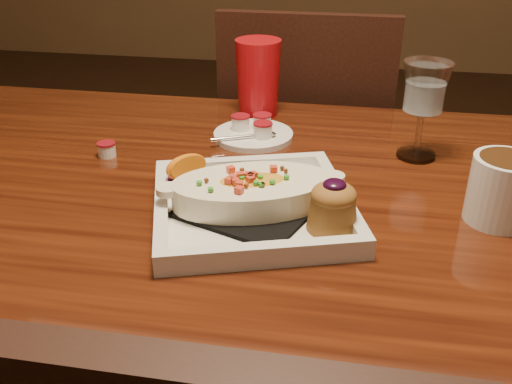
% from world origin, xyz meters
% --- Properties ---
extents(table, '(1.50, 0.90, 0.75)m').
position_xyz_m(table, '(0.00, 0.00, 0.65)').
color(table, '#60250D').
rests_on(table, floor).
extents(chair_far, '(0.42, 0.42, 0.93)m').
position_xyz_m(chair_far, '(-0.00, 0.63, 0.51)').
color(chair_far, black).
rests_on(chair_far, floor).
extents(plate, '(0.34, 0.34, 0.08)m').
position_xyz_m(plate, '(-0.01, -0.04, 0.78)').
color(plate, white).
rests_on(plate, table).
extents(coffee_mug, '(0.13, 0.09, 0.10)m').
position_xyz_m(coffee_mug, '(0.32, 0.00, 0.80)').
color(coffee_mug, white).
rests_on(coffee_mug, table).
extents(goblet, '(0.08, 0.08, 0.17)m').
position_xyz_m(goblet, '(0.22, 0.21, 0.87)').
color(goblet, silver).
rests_on(goblet, table).
extents(saucer, '(0.15, 0.15, 0.10)m').
position_xyz_m(saucer, '(-0.07, 0.24, 0.76)').
color(saucer, white).
rests_on(saucer, table).
extents(creamer_loose, '(0.03, 0.03, 0.03)m').
position_xyz_m(creamer_loose, '(-0.31, 0.11, 0.76)').
color(creamer_loose, white).
rests_on(creamer_loose, table).
extents(red_tumbler, '(0.09, 0.09, 0.15)m').
position_xyz_m(red_tumbler, '(-0.08, 0.37, 0.83)').
color(red_tumbler, red).
rests_on(red_tumbler, table).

